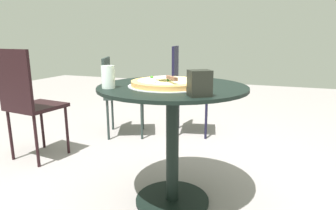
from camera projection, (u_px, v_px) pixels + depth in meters
name	position (u px, v px, depth m)	size (l,w,h in m)	color
ground_plane	(172.00, 201.00, 1.76)	(10.00, 10.00, 0.00)	gray
patio_table	(172.00, 120.00, 1.64)	(0.84, 0.84, 0.72)	black
pizza_on_tray	(168.00, 83.00, 1.58)	(0.44, 0.44, 0.05)	silver
pizza_server	(168.00, 78.00, 1.50)	(0.18, 0.19, 0.02)	silver
drinking_cup	(108.00, 77.00, 1.50)	(0.07, 0.07, 0.12)	silver
napkin_dispenser	(200.00, 83.00, 1.28)	(0.10, 0.08, 0.12)	black
patio_chair_near	(118.00, 90.00, 2.90)	(0.52, 0.52, 0.80)	#26312F
patio_chair_far	(27.00, 98.00, 2.25)	(0.41, 0.41, 0.91)	black
patio_chair_corner	(184.00, 85.00, 2.93)	(0.44, 0.44, 0.91)	black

